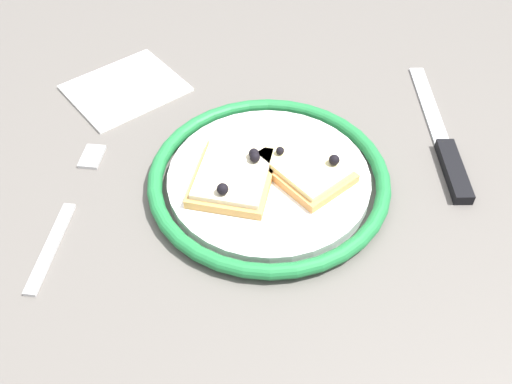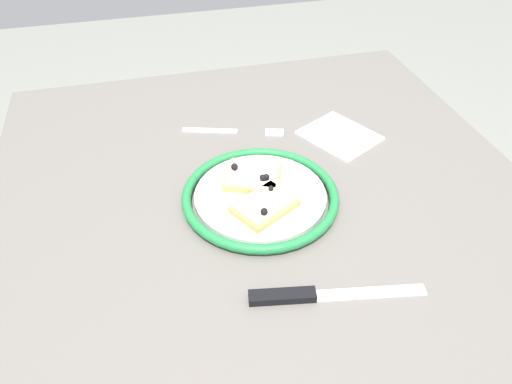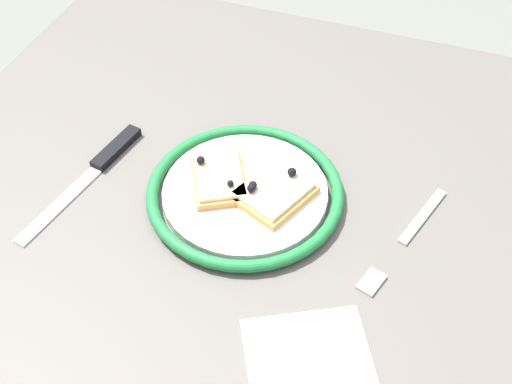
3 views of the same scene
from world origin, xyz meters
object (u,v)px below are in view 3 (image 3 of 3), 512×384
Objects in this scene: plate at (245,193)px; dining_table at (252,252)px; pizza_slice_near at (274,192)px; napkin at (308,358)px; fork at (404,240)px; pizza_slice_far at (219,177)px; knife at (102,163)px.

dining_table is at bearing 135.29° from plate.
napkin is at bearing 118.21° from pizza_slice_near.
pizza_slice_far is at bearing -0.98° from fork.
dining_table is 8.15× the size of pizza_slice_far.
dining_table is at bearing -54.38° from napkin.
plate is 1.94× the size of napkin.
plate is at bearing -0.44° from fork.
pizza_slice_far is at bearing -0.07° from pizza_slice_near.
pizza_slice_far is 0.60× the size of fork.
plate is 2.20× the size of pizza_slice_far.
pizza_slice_near is (-0.04, -0.00, 0.01)m from plate.
knife is at bearing 4.10° from pizza_slice_far.
pizza_slice_near is 0.17m from fork.
pizza_slice_near is at bearing -1.38° from fork.
knife is (0.25, 0.01, -0.02)m from pizza_slice_near.
dining_table is 0.24m from knife.
knife is 0.40m from napkin.
plate is at bearing 175.94° from pizza_slice_far.
pizza_slice_near is (-0.02, -0.02, 0.12)m from dining_table.
plate is 0.25m from napkin.
fork is at bearing 178.62° from pizza_slice_near.
plate is 0.21m from fork.
plate reaches higher than napkin.
plate reaches higher than knife.
napkin is at bearing 132.39° from pizza_slice_far.
dining_table is 4.85× the size of fork.
fork is (-0.17, 0.00, -0.02)m from pizza_slice_near.
knife is at bearing 2.82° from pizza_slice_near.
pizza_slice_near and pizza_slice_far have the same top height.
dining_table is 0.12m from pizza_slice_near.
plate is 2.22× the size of pizza_slice_near.
napkin is at bearing 125.62° from dining_table.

